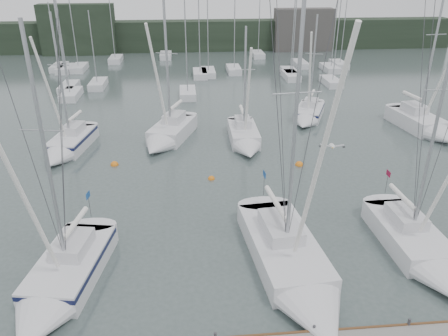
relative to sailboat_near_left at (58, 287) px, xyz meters
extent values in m
plane|color=#43514F|center=(8.93, 0.56, -0.56)|extent=(160.00, 160.00, 0.00)
cube|color=black|center=(8.93, 62.56, 1.94)|extent=(90.00, 4.00, 5.00)
cube|color=black|center=(-11.07, 60.56, 3.44)|extent=(12.00, 3.00, 8.00)
cube|color=#44413F|center=(26.93, 60.56, 2.94)|extent=(10.00, 3.00, 7.00)
cube|color=silver|center=(26.79, 44.27, -0.21)|extent=(1.80, 4.50, 0.90)
cylinder|color=#9FA1A7|center=(26.79, 43.77, 5.38)|extent=(0.12, 0.12, 10.28)
cube|color=silver|center=(-6.78, 33.58, -0.21)|extent=(1.80, 4.50, 0.90)
cylinder|color=#9FA1A7|center=(-6.78, 33.08, 5.09)|extent=(0.12, 0.12, 9.69)
cube|color=silver|center=(-11.72, 48.48, -0.21)|extent=(1.80, 4.50, 0.90)
cylinder|color=#9FA1A7|center=(-11.72, 47.98, 4.46)|extent=(0.12, 0.12, 8.45)
cube|color=silver|center=(-7.78, 36.88, -0.21)|extent=(1.80, 4.50, 0.90)
cylinder|color=#9FA1A7|center=(-7.78, 36.38, 5.47)|extent=(0.12, 0.12, 10.47)
cube|color=silver|center=(20.55, 42.38, -0.21)|extent=(1.80, 4.50, 0.90)
cylinder|color=#9FA1A7|center=(20.55, 41.88, 5.24)|extent=(0.12, 0.12, 9.99)
cube|color=silver|center=(-4.40, 53.61, -0.21)|extent=(1.80, 4.50, 0.90)
cylinder|color=#9FA1A7|center=(-4.40, 53.11, 5.93)|extent=(0.12, 0.12, 11.39)
cube|color=silver|center=(13.08, 44.62, -0.21)|extent=(1.80, 4.50, 0.90)
cylinder|color=#9FA1A7|center=(13.08, 44.12, 6.79)|extent=(0.12, 0.12, 13.11)
cube|color=silver|center=(3.26, 56.03, -0.21)|extent=(1.80, 4.50, 0.90)
cylinder|color=#9FA1A7|center=(3.26, 55.53, 5.27)|extent=(0.12, 0.12, 10.06)
cube|color=silver|center=(6.44, 32.94, -0.21)|extent=(1.80, 4.50, 0.90)
cylinder|color=#9FA1A7|center=(6.44, 32.44, 6.95)|extent=(0.12, 0.12, 13.42)
cube|color=silver|center=(23.33, 47.61, -0.21)|extent=(1.80, 4.50, 0.90)
cylinder|color=#9FA1A7|center=(23.33, 47.11, 5.59)|extent=(0.12, 0.12, 10.70)
cube|color=silver|center=(-10.63, 47.26, -0.21)|extent=(1.80, 4.50, 0.90)
cylinder|color=#9FA1A7|center=(-10.63, 46.76, 5.26)|extent=(0.12, 0.12, 10.05)
cube|color=silver|center=(9.41, 43.25, -0.21)|extent=(1.80, 4.50, 0.90)
cylinder|color=#9FA1A7|center=(9.41, 42.75, 5.08)|extent=(0.12, 0.12, 9.68)
cube|color=silver|center=(18.25, 55.55, -0.21)|extent=(1.80, 4.50, 0.90)
cylinder|color=#9FA1A7|center=(18.25, 55.05, 4.77)|extent=(0.12, 0.12, 9.07)
cube|color=silver|center=(-8.76, 47.78, -0.21)|extent=(1.80, 4.50, 0.90)
cylinder|color=#9FA1A7|center=(-8.76, 47.28, 6.82)|extent=(0.12, 0.12, 13.15)
cube|color=silver|center=(24.54, 36.64, -0.21)|extent=(1.80, 4.50, 0.90)
cylinder|color=#9FA1A7|center=(24.54, 36.14, 6.01)|extent=(0.12, 0.12, 11.55)
cube|color=silver|center=(8.26, 42.57, -0.21)|extent=(1.80, 4.50, 0.90)
cylinder|color=#9FA1A7|center=(8.26, 42.07, 5.98)|extent=(0.12, 0.12, 11.48)
cube|color=silver|center=(28.93, 46.73, -0.21)|extent=(1.80, 4.50, 0.90)
cylinder|color=#9FA1A7|center=(28.93, 46.23, 6.48)|extent=(0.12, 0.12, 12.49)
cube|color=silver|center=(-4.53, 38.11, -0.21)|extent=(1.80, 4.50, 0.90)
cylinder|color=#9FA1A7|center=(-4.53, 37.61, 4.38)|extent=(0.12, 0.12, 8.27)
cube|color=silver|center=(20.21, 40.28, -0.21)|extent=(1.80, 4.50, 0.90)
cylinder|color=#9FA1A7|center=(20.21, 39.78, 6.74)|extent=(0.12, 0.12, 13.00)
cube|color=silver|center=(0.27, 1.54, -0.14)|extent=(3.68, 6.08, 1.41)
cone|color=silver|center=(-0.44, -2.46, -0.14)|extent=(3.11, 2.88, 2.73)
cube|color=silver|center=(0.36, 2.00, 0.90)|extent=(1.87, 2.50, 0.66)
cylinder|color=#9FA1A7|center=(0.20, 1.14, 6.06)|extent=(0.17, 0.17, 10.98)
cylinder|color=white|center=(0.47, 2.66, 1.74)|extent=(0.75, 2.78, 0.26)
cube|color=#0F143A|center=(0.27, 1.54, 0.33)|extent=(3.70, 6.10, 0.24)
cube|color=#1A4A92|center=(0.80, 4.52, 2.26)|extent=(0.11, 0.50, 0.34)
cube|color=silver|center=(10.84, 2.07, -0.12)|extent=(3.82, 7.59, 1.47)
cone|color=silver|center=(11.34, -3.14, -0.12)|extent=(3.42, 3.42, 3.14)
cube|color=silver|center=(10.80, 2.56, 0.96)|extent=(1.99, 3.08, 0.69)
cylinder|color=#9FA1A7|center=(10.89, 1.55, 7.05)|extent=(0.18, 0.18, 12.88)
cylinder|color=white|center=(10.70, 3.53, 1.84)|extent=(0.61, 3.59, 0.27)
cube|color=#1A4A92|center=(10.48, 5.92, 2.38)|extent=(0.07, 0.53, 0.35)
cube|color=silver|center=(17.87, 2.66, -0.15)|extent=(2.82, 5.87, 1.37)
cube|color=silver|center=(17.86, 3.12, 0.85)|extent=(1.54, 2.35, 0.64)
cylinder|color=#9FA1A7|center=(17.87, 2.25, 6.86)|extent=(0.16, 0.16, 12.65)
cylinder|color=white|center=(17.85, 3.83, 1.68)|extent=(0.30, 2.85, 0.26)
cube|color=maroon|center=(17.82, 5.76, 2.18)|extent=(0.03, 0.49, 0.33)
cube|color=silver|center=(-3.31, 18.39, -0.12)|extent=(3.32, 5.61, 1.46)
cone|color=silver|center=(-3.97, 14.69, -0.12)|extent=(2.79, 2.65, 2.43)
cube|color=silver|center=(-3.22, 18.87, 0.95)|extent=(1.69, 2.31, 0.68)
cylinder|color=#9FA1A7|center=(-3.37, 18.02, 5.40)|extent=(0.18, 0.18, 9.59)
cylinder|color=white|center=(-3.12, 19.43, 1.82)|extent=(0.72, 2.58, 0.27)
cube|color=#0F143A|center=(-3.31, 18.39, 0.36)|extent=(3.34, 5.63, 0.24)
cube|color=silver|center=(4.89, 20.04, -0.08)|extent=(4.36, 6.00, 1.59)
cone|color=silver|center=(3.56, 16.41, -0.08)|extent=(3.29, 3.09, 2.66)
cube|color=silver|center=(5.08, 20.54, 1.09)|extent=(2.12, 2.54, 0.74)
cylinder|color=#9FA1A7|center=(4.76, 19.68, 5.78)|extent=(0.19, 0.19, 10.13)
cylinder|color=white|center=(5.27, 21.06, 2.04)|extent=(1.19, 2.59, 0.30)
cube|color=silver|center=(11.00, 18.76, -0.13)|extent=(2.38, 5.18, 1.45)
cone|color=silver|center=(10.95, 15.08, -0.13)|extent=(2.34, 2.24, 2.32)
cube|color=silver|center=(11.00, 19.25, 0.93)|extent=(1.30, 2.08, 0.68)
cylinder|color=#9FA1A7|center=(10.99, 18.40, 4.79)|extent=(0.17, 0.17, 8.39)
cylinder|color=white|center=(11.01, 19.79, 1.80)|extent=(0.30, 2.52, 0.27)
cube|color=silver|center=(18.36, 24.31, -0.16)|extent=(4.03, 5.27, 1.34)
cone|color=silver|center=(17.01, 21.21, -0.16)|extent=(2.95, 2.79, 2.33)
cube|color=silver|center=(18.54, 24.72, 0.83)|extent=(1.93, 2.25, 0.63)
cylinder|color=#9FA1A7|center=(18.23, 24.00, 4.87)|extent=(0.16, 0.16, 8.71)
cylinder|color=white|center=(18.74, 25.18, 1.63)|extent=(1.16, 2.22, 0.25)
cube|color=#0F143A|center=(18.36, 24.31, 0.29)|extent=(4.06, 5.30, 0.22)
cube|color=silver|center=(27.41, 20.45, -0.06)|extent=(3.51, 6.06, 1.66)
cone|color=silver|center=(27.97, 16.39, -0.06)|extent=(3.07, 2.81, 2.77)
cube|color=silver|center=(27.34, 21.00, 1.15)|extent=(1.82, 2.48, 0.77)
cylinder|color=#9FA1A7|center=(27.47, 20.05, 6.72)|extent=(0.20, 0.20, 11.90)
cylinder|color=white|center=(27.26, 21.59, 2.15)|extent=(0.68, 2.82, 0.31)
sphere|color=orange|center=(7.75, 11.45, -0.56)|extent=(0.48, 0.48, 0.48)
sphere|color=orange|center=(14.56, 13.21, -0.56)|extent=(0.62, 0.62, 0.62)
sphere|color=orange|center=(0.56, 14.51, -0.56)|extent=(0.60, 0.60, 0.60)
ellipsoid|color=white|center=(12.54, 1.18, 5.99)|extent=(0.30, 0.49, 0.21)
cube|color=#97999F|center=(12.25, 1.23, 6.01)|extent=(0.48, 0.22, 0.11)
cube|color=#97999F|center=(12.82, 1.13, 6.01)|extent=(0.48, 0.22, 0.11)
camera|label=1|loc=(6.11, -16.26, 13.34)|focal=35.00mm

